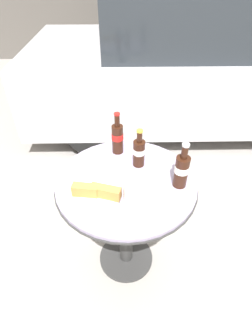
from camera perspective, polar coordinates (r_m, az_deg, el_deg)
ground_plane at (r=1.88m, az=0.02°, el=-18.96°), size 30.00×30.00×0.00m
bistro_table at (r=1.43m, az=0.03°, el=-7.53°), size 0.72×0.72×0.71m
cola_bottle_left at (r=1.26m, az=12.00°, el=-0.39°), size 0.07×0.07×0.24m
cola_bottle_right at (r=1.45m, az=-1.86°, el=6.67°), size 0.07×0.07×0.24m
cola_bottle_center at (r=1.36m, az=2.84°, el=3.55°), size 0.06×0.06×0.22m
drinking_glass at (r=1.18m, az=1.28°, el=-4.99°), size 0.08×0.08×0.12m
lunch_plate_near at (r=1.23m, az=-6.51°, el=-5.47°), size 0.24×0.23×0.07m
parked_car at (r=3.24m, az=16.22°, el=21.27°), size 3.82×1.72×1.39m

